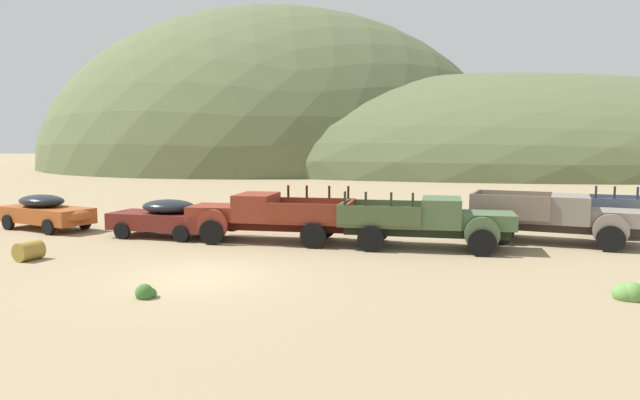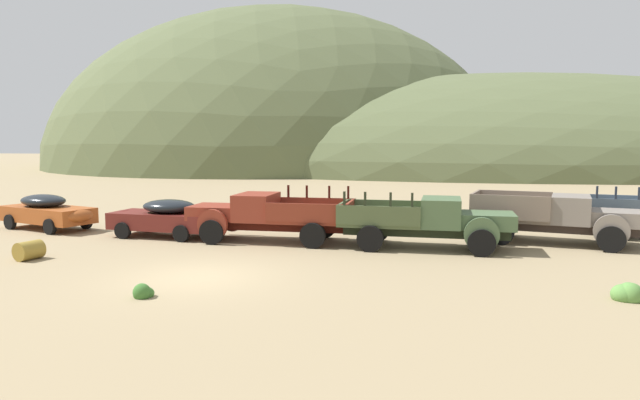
% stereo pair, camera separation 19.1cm
% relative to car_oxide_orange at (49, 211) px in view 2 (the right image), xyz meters
% --- Properties ---
extents(ground_plane, '(300.00, 300.00, 0.00)m').
position_rel_car_oxide_orange_xyz_m(ground_plane, '(10.02, -7.27, -0.82)').
color(ground_plane, '#998460').
extents(hill_distant, '(76.96, 88.60, 52.67)m').
position_rel_car_oxide_orange_xyz_m(hill_distant, '(-7.53, 77.11, -0.82)').
color(hill_distant, '#56603D').
rests_on(hill_distant, ground).
extents(hill_center, '(105.88, 64.88, 27.13)m').
position_rel_car_oxide_orange_xyz_m(hill_center, '(26.30, 64.51, -0.82)').
color(hill_center, '#56603D').
rests_on(hill_center, ground).
extents(car_oxide_orange, '(5.13, 3.23, 1.57)m').
position_rel_car_oxide_orange_xyz_m(car_oxide_orange, '(0.00, 0.00, 0.00)').
color(car_oxide_orange, '#A34C1E').
rests_on(car_oxide_orange, ground).
extents(car_oxblood, '(4.72, 2.39, 1.57)m').
position_rel_car_oxide_orange_xyz_m(car_oxblood, '(5.82, -0.89, -0.00)').
color(car_oxblood, maroon).
rests_on(car_oxblood, ground).
extents(truck_rust_red, '(6.55, 2.60, 2.16)m').
position_rel_car_oxide_orange_xyz_m(truck_rust_red, '(10.17, -1.16, 0.21)').
color(truck_rust_red, '#42140D').
rests_on(truck_rust_red, ground).
extents(truck_weathered_green, '(6.39, 2.73, 2.16)m').
position_rel_car_oxide_orange_xyz_m(truck_weathered_green, '(17.09, -1.62, 0.19)').
color(truck_weathered_green, '#232B1B').
rests_on(truck_weathered_green, ground).
extents(truck_primer_gray, '(6.47, 3.66, 1.91)m').
position_rel_car_oxide_orange_xyz_m(truck_primer_gray, '(21.99, 0.24, 0.20)').
color(truck_primer_gray, '#3D322D').
rests_on(truck_primer_gray, ground).
extents(oil_drum_tipped, '(0.82, 0.96, 0.63)m').
position_rel_car_oxide_orange_xyz_m(oil_drum_tipped, '(3.54, -5.97, -0.50)').
color(oil_drum_tipped, olive).
rests_on(oil_drum_tipped, ground).
extents(bush_front_left, '(0.74, 0.62, 0.60)m').
position_rel_car_oxide_orange_xyz_m(bush_front_left, '(21.57, -7.66, -0.66)').
color(bush_front_left, '#5B8E42').
rests_on(bush_front_left, ground).
extents(bush_front_right, '(0.50, 0.51, 0.48)m').
position_rel_car_oxide_orange_xyz_m(bush_front_right, '(9.52, -9.53, -0.70)').
color(bush_front_right, '#3D702D').
rests_on(bush_front_right, ground).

